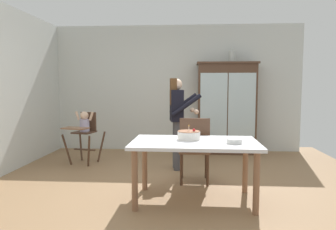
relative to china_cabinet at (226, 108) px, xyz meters
name	(u,v)px	position (x,y,z in m)	size (l,w,h in m)	color
ground_plane	(167,189)	(-1.07, -2.37, -0.95)	(6.24, 6.24, 0.00)	#93704C
wall_back	(176,88)	(-1.07, 0.26, 0.40)	(5.32, 0.06, 2.70)	silver
china_cabinet	(226,108)	(0.00, 0.00, 0.00)	(1.24, 0.48, 1.89)	#4C3323
ceramic_vase	(232,56)	(0.10, 0.00, 1.06)	(0.13, 0.13, 0.27)	#B2B7B2
high_chair_with_toddler	(84,128)	(-2.66, -1.07, -0.30)	(0.69, 0.77, 0.95)	#4C3323
adult_person	(177,112)	(-0.97, -1.33, 0.02)	(0.56, 0.54, 1.53)	#47474C
dining_table	(195,149)	(-0.69, -2.79, -0.30)	(1.53, 0.91, 0.74)	silver
birthday_cake	(189,135)	(-0.77, -2.68, -0.16)	(0.28, 0.28, 0.19)	white
serving_bowl	(234,141)	(-0.24, -2.90, -0.18)	(0.18, 0.18, 0.06)	silver
dining_chair_far_side	(194,146)	(-0.69, -2.12, -0.39)	(0.44, 0.44, 0.96)	#4C3323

